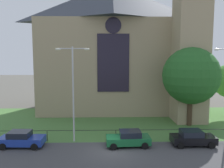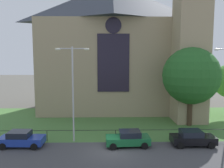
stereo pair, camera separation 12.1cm
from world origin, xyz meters
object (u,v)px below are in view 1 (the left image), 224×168
object	(u,v)px
tree_right_near	(191,76)
parked_car_black	(193,138)
parked_car_green	(128,139)
streetlamp_near	(73,83)
parked_car_blue	(21,139)
church_building	(117,46)

from	to	relation	value
tree_right_near	parked_car_black	distance (m)	8.92
parked_car_black	parked_car_green	bearing A→B (deg)	-179.28
streetlamp_near	parked_car_green	bearing A→B (deg)	-14.83
parked_car_blue	parked_car_green	distance (m)	10.28
streetlamp_near	parked_car_blue	size ratio (longest dim) A/B	2.25
streetlamp_near	parked_car_black	xyz separation A→B (m)	(11.69, -1.38, -5.22)
streetlamp_near	tree_right_near	bearing A→B (deg)	21.29
streetlamp_near	parked_car_black	world-z (taller)	streetlamp_near
tree_right_near	parked_car_green	size ratio (longest dim) A/B	2.28
tree_right_near	parked_car_black	bearing A→B (deg)	-106.82
church_building	streetlamp_near	distance (m)	16.24
church_building	streetlamp_near	xyz separation A→B (m)	(-5.05, -14.82, -4.30)
parked_car_green	parked_car_black	world-z (taller)	same
parked_car_green	streetlamp_near	bearing A→B (deg)	-17.64
tree_right_near	parked_car_green	world-z (taller)	tree_right_near
streetlamp_near	parked_car_black	size ratio (longest dim) A/B	2.28
church_building	parked_car_green	bearing A→B (deg)	-88.64
tree_right_near	parked_car_black	world-z (taller)	tree_right_near
tree_right_near	streetlamp_near	distance (m)	14.74
parked_car_blue	parked_car_green	world-z (taller)	same
parked_car_black	parked_car_blue	bearing A→B (deg)	-179.97
parked_car_green	parked_car_blue	bearing A→B (deg)	-3.38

